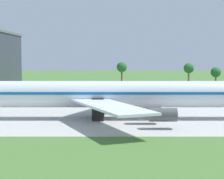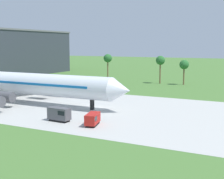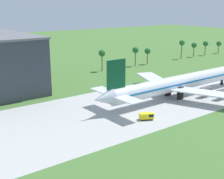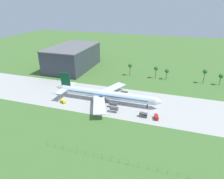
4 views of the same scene
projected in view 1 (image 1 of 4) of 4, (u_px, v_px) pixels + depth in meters
jet_airliner at (106, 94)px, 85.94m from camera, size 77.56×52.02×17.60m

